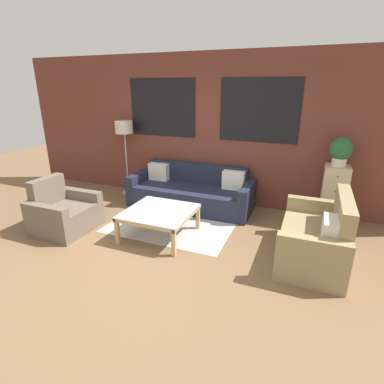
{
  "coord_description": "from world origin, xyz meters",
  "views": [
    {
      "loc": [
        1.89,
        -3.05,
        2.2
      ],
      "look_at": [
        0.14,
        1.27,
        0.55
      ],
      "focal_mm": 28.0,
      "sensor_mm": 36.0,
      "label": 1
    }
  ],
  "objects_px": {
    "armchair_corner": "(64,213)",
    "drawer_cabinet": "(333,195)",
    "floor_lamp": "(124,131)",
    "settee_vintage": "(316,238)",
    "coffee_table": "(159,214)",
    "couch_dark": "(191,193)",
    "potted_plant": "(341,150)"
  },
  "relations": [
    {
      "from": "couch_dark",
      "to": "armchair_corner",
      "type": "xyz_separation_m",
      "value": [
        -1.52,
        -1.69,
        0.0
      ]
    },
    {
      "from": "drawer_cabinet",
      "to": "coffee_table",
      "type": "bearing_deg",
      "value": -148.31
    },
    {
      "from": "couch_dark",
      "to": "drawer_cabinet",
      "type": "bearing_deg",
      "value": 4.73
    },
    {
      "from": "armchair_corner",
      "to": "drawer_cabinet",
      "type": "bearing_deg",
      "value": 25.42
    },
    {
      "from": "potted_plant",
      "to": "drawer_cabinet",
      "type": "bearing_deg",
      "value": -90.0
    },
    {
      "from": "couch_dark",
      "to": "coffee_table",
      "type": "height_order",
      "value": "couch_dark"
    },
    {
      "from": "floor_lamp",
      "to": "drawer_cabinet",
      "type": "height_order",
      "value": "floor_lamp"
    },
    {
      "from": "couch_dark",
      "to": "coffee_table",
      "type": "relative_size",
      "value": 2.35
    },
    {
      "from": "coffee_table",
      "to": "drawer_cabinet",
      "type": "relative_size",
      "value": 0.99
    },
    {
      "from": "couch_dark",
      "to": "drawer_cabinet",
      "type": "height_order",
      "value": "drawer_cabinet"
    },
    {
      "from": "couch_dark",
      "to": "floor_lamp",
      "type": "bearing_deg",
      "value": 172.81
    },
    {
      "from": "couch_dark",
      "to": "settee_vintage",
      "type": "bearing_deg",
      "value": -26.89
    },
    {
      "from": "armchair_corner",
      "to": "drawer_cabinet",
      "type": "height_order",
      "value": "drawer_cabinet"
    },
    {
      "from": "armchair_corner",
      "to": "potted_plant",
      "type": "relative_size",
      "value": 1.96
    },
    {
      "from": "armchair_corner",
      "to": "floor_lamp",
      "type": "height_order",
      "value": "floor_lamp"
    },
    {
      "from": "coffee_table",
      "to": "floor_lamp",
      "type": "xyz_separation_m",
      "value": [
        -1.57,
        1.51,
        0.97
      ]
    },
    {
      "from": "floor_lamp",
      "to": "coffee_table",
      "type": "bearing_deg",
      "value": -43.98
    },
    {
      "from": "armchair_corner",
      "to": "potted_plant",
      "type": "distance_m",
      "value": 4.52
    },
    {
      "from": "drawer_cabinet",
      "to": "settee_vintage",
      "type": "bearing_deg",
      "value": -99.49
    },
    {
      "from": "couch_dark",
      "to": "armchair_corner",
      "type": "bearing_deg",
      "value": -131.97
    },
    {
      "from": "drawer_cabinet",
      "to": "potted_plant",
      "type": "bearing_deg",
      "value": 90.0
    },
    {
      "from": "settee_vintage",
      "to": "floor_lamp",
      "type": "relative_size",
      "value": 0.94
    },
    {
      "from": "armchair_corner",
      "to": "floor_lamp",
      "type": "relative_size",
      "value": 0.58
    },
    {
      "from": "armchair_corner",
      "to": "potted_plant",
      "type": "xyz_separation_m",
      "value": [
        3.99,
        1.9,
        0.97
      ]
    },
    {
      "from": "settee_vintage",
      "to": "coffee_table",
      "type": "xyz_separation_m",
      "value": [
        -2.24,
        -0.18,
        0.06
      ]
    },
    {
      "from": "settee_vintage",
      "to": "armchair_corner",
      "type": "height_order",
      "value": "settee_vintage"
    },
    {
      "from": "floor_lamp",
      "to": "potted_plant",
      "type": "distance_m",
      "value": 4.03
    },
    {
      "from": "settee_vintage",
      "to": "drawer_cabinet",
      "type": "relative_size",
      "value": 1.46
    },
    {
      "from": "floor_lamp",
      "to": "drawer_cabinet",
      "type": "distance_m",
      "value": 4.11
    },
    {
      "from": "floor_lamp",
      "to": "armchair_corner",
      "type": "bearing_deg",
      "value": -88.84
    },
    {
      "from": "couch_dark",
      "to": "settee_vintage",
      "type": "relative_size",
      "value": 1.6
    },
    {
      "from": "floor_lamp",
      "to": "potted_plant",
      "type": "height_order",
      "value": "floor_lamp"
    }
  ]
}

